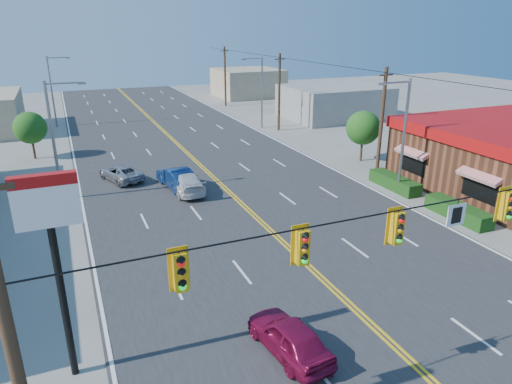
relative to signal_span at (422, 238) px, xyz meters
name	(u,v)px	position (x,y,z in m)	size (l,w,h in m)	color
ground	(408,360)	(0.12, 0.00, -4.89)	(160.00, 160.00, 0.00)	gray
road	(224,187)	(0.12, 20.00, -4.86)	(20.00, 120.00, 0.06)	#2D2D30
signal_span	(422,238)	(0.00, 0.00, 0.00)	(24.32, 0.34, 9.00)	#47301E
pizza_hut_sign	(52,237)	(-10.88, 4.00, 0.30)	(1.90, 0.30, 6.85)	black
streetlight_se	(402,131)	(10.91, 14.00, -0.37)	(2.55, 0.25, 8.00)	gray
streetlight_ne	(260,88)	(10.91, 38.00, -0.37)	(2.55, 0.25, 8.00)	gray
streetlight_sw	(56,135)	(-10.67, 22.00, -0.37)	(2.55, 0.25, 8.00)	gray
streetlight_nw	(53,88)	(-10.67, 48.00, -0.37)	(2.55, 0.25, 8.00)	gray
utility_pole_near	(381,123)	(12.32, 18.00, -0.69)	(0.28, 0.28, 8.40)	#47301E
utility_pole_mid	(279,93)	(12.32, 36.00, -0.69)	(0.28, 0.28, 8.40)	#47301E
utility_pole_far	(225,77)	(12.32, 54.00, -0.69)	(0.28, 0.28, 8.40)	#47301E
tree_kfc_rear	(363,128)	(13.62, 22.00, -1.95)	(2.94, 2.94, 4.41)	#47301E
tree_west	(30,128)	(-12.88, 34.00, -2.09)	(2.80, 2.80, 4.20)	#47301E
bld_east_mid	(334,102)	(22.12, 40.00, -2.89)	(12.00, 10.00, 4.00)	gray
bld_east_far	(248,83)	(19.12, 62.00, -2.69)	(10.00, 10.00, 4.40)	tan
car_magenta	(289,338)	(-3.64, 2.00, -4.21)	(1.58, 3.94, 1.34)	maroon
car_blue	(177,178)	(-3.03, 21.28, -4.13)	(1.60, 4.58, 1.51)	navy
car_white	(186,183)	(-2.64, 20.08, -4.19)	(1.96, 4.82, 1.40)	silver
car_silver	(121,173)	(-6.60, 24.56, -4.28)	(2.01, 4.35, 1.21)	#A8A7AD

